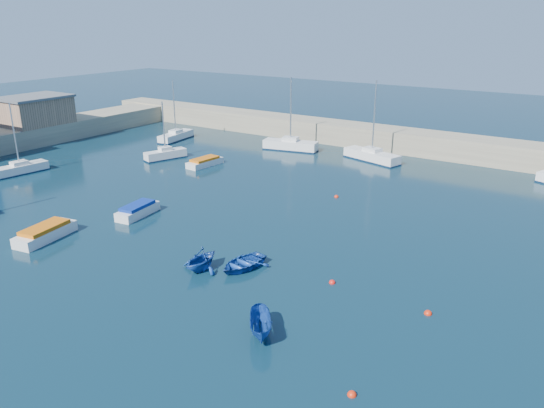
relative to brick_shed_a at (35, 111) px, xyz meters
The scene contains 18 objects.
ground 48.55m from the brick_shed_a, 29.74° to the right, with size 220.00×220.00×0.00m, color #0B2533.
back_wall 47.50m from the brick_shed_a, 27.65° to the left, with size 96.00×4.50×2.60m, color gray.
brick_shed_a is the anchor object (origin of this frame).
sailboat_2 16.18m from the brick_shed_a, 40.94° to the right, with size 2.23×5.83×7.52m.
sailboat_3 20.91m from the brick_shed_a, ahead, with size 2.91×5.13×6.72m.
sailboat_4 18.41m from the brick_shed_a, 37.48° to the left, with size 2.50×6.24×7.98m.
sailboat_5 33.84m from the brick_shed_a, 25.78° to the left, with size 7.02×3.31×8.97m.
sailboat_6 43.87m from the brick_shed_a, 20.50° to the left, with size 7.29×3.89×9.18m.
motorboat_0 35.86m from the brick_shed_a, 33.36° to the right, with size 2.50×5.07×1.09m.
motorboat_1 34.30m from the brick_shed_a, 21.11° to the right, with size 2.01×4.32×1.02m.
motorboat_2 26.66m from the brick_shed_a, ahead, with size 1.92×4.59×0.92m.
dinghy_center 47.81m from the brick_shed_a, 18.91° to the right, with size 2.57×3.60×0.75m, color navy.
dinghy_left 46.34m from the brick_shed_a, 21.75° to the right, with size 2.55×2.96×1.56m, color navy.
dinghy_right 54.97m from the brick_shed_a, 22.80° to the right, with size 1.17×3.10×1.20m, color navy.
buoy_1 53.04m from the brick_shed_a, 15.34° to the right, with size 0.42×0.42×0.42m, color red.
buoy_2 59.10m from the brick_shed_a, 14.04° to the right, with size 0.46×0.46×0.46m, color red.
buoy_3 43.77m from the brick_shed_a, ahead, with size 0.42×0.42×0.42m, color red.
buoy_5 61.15m from the brick_shed_a, 22.01° to the right, with size 0.43×0.43×0.43m, color red.
Camera 1 is at (22.22, -16.87, 15.77)m, focal length 35.00 mm.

